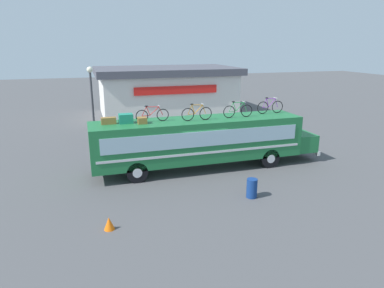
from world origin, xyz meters
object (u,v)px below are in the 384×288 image
Objects in this scene: rooftop_bicycle_1 at (152,115)px; trash_bin at (252,188)px; bus at (203,139)px; traffic_cone at (109,223)px; luggage_bag_1 at (109,121)px; luggage_bag_2 at (126,119)px; rooftop_bicycle_2 at (197,113)px; rooftop_bicycle_4 at (270,107)px; street_lamp at (92,95)px; luggage_bag_3 at (142,120)px; rooftop_bicycle_3 at (238,111)px.

rooftop_bicycle_1 is 6.38m from trash_bin.
traffic_cone is (-5.59, -5.39, -1.41)m from bus.
bus is at bearing -2.66° from luggage_bag_1.
luggage_bag_2 is 3.69m from rooftop_bicycle_2.
trash_bin is (4.95, -4.57, -2.61)m from luggage_bag_2.
street_lamp reaches higher than rooftop_bicycle_4.
luggage_bag_2 is 0.42× the size of rooftop_bicycle_2.
rooftop_bicycle_2 reaches higher than luggage_bag_2.
luggage_bag_2 is at bearing 75.36° from traffic_cone.
bus is 7.42× the size of rooftop_bicycle_1.
rooftop_bicycle_4 is at bearing 3.70° from luggage_bag_3.
rooftop_bicycle_3 reaches higher than luggage_bag_2.
bus reaches higher than traffic_cone.
rooftop_bicycle_2 is 5.11m from trash_bin.
luggage_bag_3 is 7.61m from rooftop_bicycle_4.
luggage_bag_1 is 6.20m from street_lamp.
bus is at bearing 174.37° from rooftop_bicycle_3.
luggage_bag_1 is 0.43× the size of rooftop_bicycle_3.
rooftop_bicycle_1 is (0.59, 0.29, 0.20)m from luggage_bag_3.
rooftop_bicycle_1 is 1.04× the size of rooftop_bicycle_2.
luggage_bag_1 is 1.05× the size of luggage_bag_2.
street_lamp reaches higher than rooftop_bicycle_1.
luggage_bag_3 is at bearing -176.30° from rooftop_bicycle_4.
rooftop_bicycle_1 reaches higher than luggage_bag_1.
rooftop_bicycle_4 is at bearing 12.99° from rooftop_bicycle_3.
traffic_cone is (-1.46, -5.58, -2.80)m from luggage_bag_2.
luggage_bag_2 is 0.40× the size of rooftop_bicycle_3.
luggage_bag_3 is at bearing -153.86° from rooftop_bicycle_1.
trash_bin is 12.89m from street_lamp.
luggage_bag_1 reaches higher than traffic_cone.
luggage_bag_1 is at bearing 177.34° from bus.
bus is 2.43× the size of street_lamp.
luggage_bag_3 is 6.31m from traffic_cone.
rooftop_bicycle_4 is at bearing 1.65° from rooftop_bicycle_1.
luggage_bag_3 is 0.53× the size of trash_bin.
trash_bin is 6.49m from traffic_cone.
bus is 3.61m from luggage_bag_3.
bus is 4.62m from trash_bin.
bus is 5.18m from luggage_bag_1.
rooftop_bicycle_3 reaches higher than luggage_bag_3.
luggage_bag_1 is at bearing 141.59° from trash_bin.
luggage_bag_2 reaches higher than bus.
traffic_cone is at bearing -104.64° from luggage_bag_2.
street_lamp reaches higher than luggage_bag_2.
rooftop_bicycle_1 is 6.86m from street_lamp.
luggage_bag_3 is at bearing -23.70° from luggage_bag_2.
traffic_cone is at bearing -117.04° from rooftop_bicycle_1.
luggage_bag_3 is at bearing -177.41° from bus.
street_lamp is (-0.57, 6.16, 0.52)m from luggage_bag_1.
rooftop_bicycle_2 is 1.90× the size of trash_bin.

